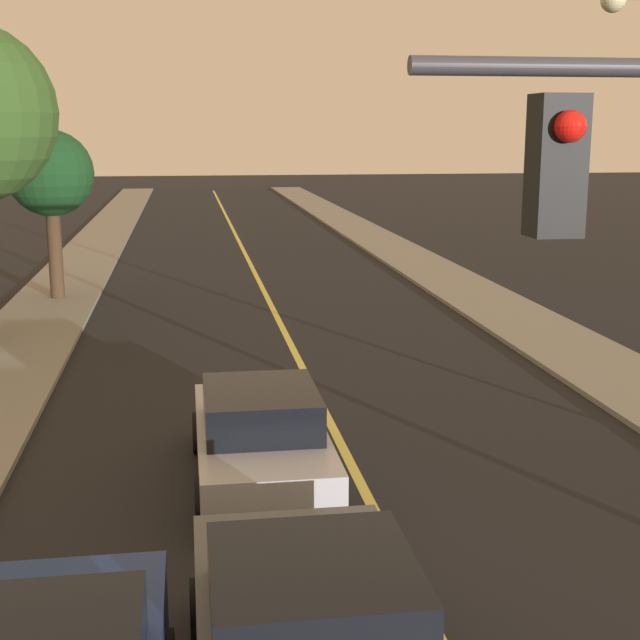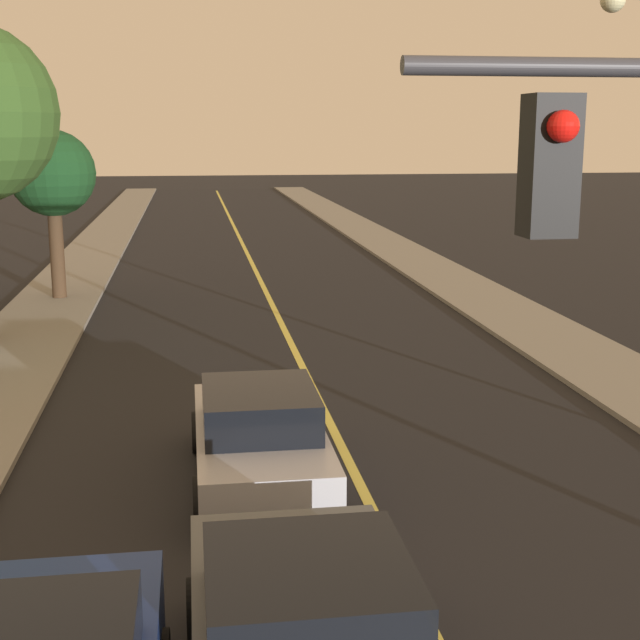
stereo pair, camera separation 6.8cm
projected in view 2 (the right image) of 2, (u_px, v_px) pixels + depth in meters
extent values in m
cube|color=black|center=(245.00, 249.00, 38.22)|extent=(10.14, 80.00, 0.01)
cube|color=#D1C14C|center=(245.00, 249.00, 38.22)|extent=(0.16, 76.00, 0.00)
cube|color=gray|center=(94.00, 251.00, 37.32)|extent=(2.50, 80.00, 0.12)
cube|color=gray|center=(389.00, 245.00, 39.11)|extent=(2.50, 80.00, 0.12)
cube|color=black|center=(309.00, 588.00, 7.47)|extent=(1.73, 1.79, 0.50)
cylinder|color=black|center=(198.00, 610.00, 8.89)|extent=(0.22, 0.65, 0.65)
cylinder|color=black|center=(381.00, 597.00, 9.15)|extent=(0.22, 0.65, 0.65)
cube|color=#A5A8B2|center=(259.00, 442.00, 12.87)|extent=(1.80, 4.35, 0.55)
cube|color=black|center=(260.00, 408.00, 12.58)|extent=(1.58, 1.96, 0.57)
cylinder|color=black|center=(199.00, 432.00, 14.11)|extent=(0.22, 0.66, 0.66)
cylinder|color=black|center=(306.00, 427.00, 14.35)|extent=(0.22, 0.66, 0.66)
cylinder|color=black|center=(202.00, 501.00, 11.50)|extent=(0.22, 0.66, 0.66)
cylinder|color=black|center=(332.00, 493.00, 11.74)|extent=(0.22, 0.66, 0.66)
cube|color=black|center=(549.00, 166.00, 5.66)|extent=(0.32, 0.28, 0.90)
sphere|color=red|center=(563.00, 126.00, 5.44)|extent=(0.20, 0.20, 0.20)
sphere|color=beige|center=(613.00, 0.00, 12.63)|extent=(0.36, 0.36, 0.36)
cylinder|color=#3D2B1C|center=(57.00, 251.00, 26.37)|extent=(0.42, 0.42, 2.79)
sphere|color=#143819|center=(52.00, 173.00, 25.90)|extent=(2.51, 2.51, 2.51)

